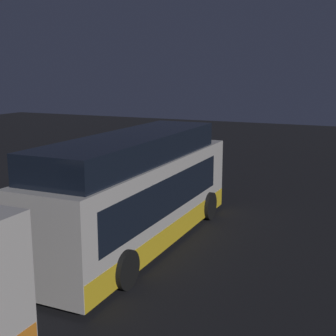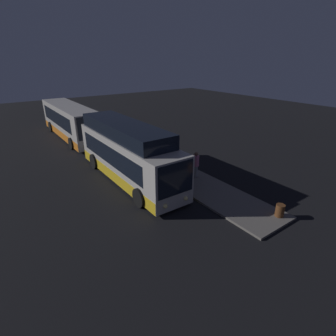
# 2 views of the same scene
# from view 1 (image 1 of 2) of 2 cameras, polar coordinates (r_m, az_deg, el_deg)

# --- Properties ---
(ground) EXTENTS (80.00, 80.00, 0.00)m
(ground) POSITION_cam_1_polar(r_m,az_deg,el_deg) (15.47, -5.12, -10.04)
(ground) COLOR black
(platform) EXTENTS (20.00, 2.89, 0.12)m
(platform) POSITION_cam_1_polar(r_m,az_deg,el_deg) (17.07, -14.15, -8.02)
(platform) COLOR #605B56
(platform) RESTS_ON ground
(bus_lead) EXTENTS (10.33, 2.73, 3.76)m
(bus_lead) POSITION_cam_1_polar(r_m,az_deg,el_deg) (15.50, -3.62, -3.37)
(bus_lead) COLOR #B2ADA8
(bus_lead) RESTS_ON ground
(passenger_boarding) EXTENTS (0.48, 0.64, 1.59)m
(passenger_boarding) POSITION_cam_1_polar(r_m,az_deg,el_deg) (18.07, -10.23, -3.75)
(passenger_boarding) COLOR #2D2D33
(passenger_boarding) RESTS_ON platform
(passenger_waiting) EXTENTS (0.53, 0.53, 1.77)m
(passenger_waiting) POSITION_cam_1_polar(r_m,az_deg,el_deg) (19.64, -9.38, -2.14)
(passenger_waiting) COLOR gray
(passenger_waiting) RESTS_ON platform
(suitcase) EXTENTS (0.34, 0.21, 0.92)m
(suitcase) POSITION_cam_1_polar(r_m,az_deg,el_deg) (17.74, -9.43, -5.70)
(suitcase) COLOR beige
(suitcase) RESTS_ON platform
(sign_post) EXTENTS (0.10, 0.61, 2.53)m
(sign_post) POSITION_cam_1_polar(r_m,az_deg,el_deg) (15.67, -15.54, -3.60)
(sign_post) COLOR #4C4C51
(sign_post) RESTS_ON platform
(trash_bin) EXTENTS (0.44, 0.44, 0.65)m
(trash_bin) POSITION_cam_1_polar(r_m,az_deg,el_deg) (25.05, -2.27, -0.46)
(trash_bin) COLOR #593319
(trash_bin) RESTS_ON platform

